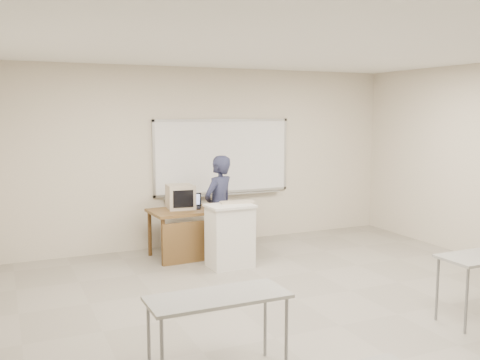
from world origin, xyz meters
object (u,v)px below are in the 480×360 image
podium (230,236)px  crt_monitor (180,197)px  presenter (219,208)px  keyboard (237,202)px  mouse (215,208)px  instructor_desk (201,222)px  whiteboard (223,157)px  laptop (190,204)px

podium → crt_monitor: crt_monitor is taller
crt_monitor → presenter: 0.67m
keyboard → mouse: bearing=115.0°
instructor_desk → crt_monitor: (-0.25, 0.24, 0.38)m
mouse → keyboard: (0.15, -0.52, 0.17)m
whiteboard → podium: (-0.50, -1.47, -1.02)m
podium → presenter: 0.57m
laptop → mouse: laptop is taller
whiteboard → podium: size_ratio=2.68×
podium → mouse: podium is taller
whiteboard → mouse: size_ratio=24.04×
laptop → keyboard: bearing=-37.8°
keyboard → laptop: bearing=127.4°
podium → presenter: presenter is taller
podium → mouse: bearing=88.1°
mouse → keyboard: bearing=-72.6°
podium → laptop: 1.02m
podium → presenter: bearing=86.7°
podium → laptop: size_ratio=3.04×
whiteboard → laptop: size_ratio=8.15×
mouse → presenter: size_ratio=0.06×
podium → laptop: laptop is taller
instructor_desk → presenter: 0.40m
crt_monitor → keyboard: crt_monitor is taller
whiteboard → mouse: 1.23m
presenter → crt_monitor: bearing=-75.3°
keyboard → presenter: presenter is taller
podium → keyboard: bearing=26.2°
podium → mouse: size_ratio=8.96×
laptop → keyboard: size_ratio=0.61×
keyboard → instructor_desk: bearing=128.9°
presenter → mouse: bearing=-115.3°
laptop → mouse: bearing=-22.1°
instructor_desk → presenter: size_ratio=0.94×
whiteboard → mouse: bearing=-119.9°
podium → crt_monitor: (-0.45, 0.93, 0.47)m
laptop → mouse: (0.30, -0.31, -0.03)m
instructor_desk → presenter: presenter is taller
whiteboard → instructor_desk: (-0.70, -0.78, -0.92)m
laptop → keyboard: laptop is taller
instructor_desk → laptop: size_ratio=4.98×
instructor_desk → mouse: 0.31m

